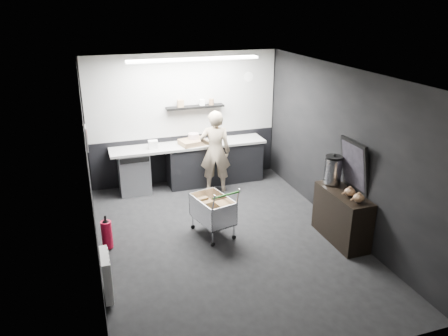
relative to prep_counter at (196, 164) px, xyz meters
name	(u,v)px	position (x,y,z in m)	size (l,w,h in m)	color
floor	(226,240)	(-0.14, -2.42, -0.46)	(5.50, 5.50, 0.00)	black
ceiling	(227,73)	(-0.14, -2.42, 2.24)	(5.50, 5.50, 0.00)	silver
wall_back	(184,119)	(-0.14, 0.33, 0.89)	(5.50, 5.50, 0.00)	black
wall_front	(318,258)	(-0.14, -5.17, 0.89)	(5.50, 5.50, 0.00)	black
wall_left	(90,179)	(-2.14, -2.42, 0.89)	(5.50, 5.50, 0.00)	black
wall_right	(341,150)	(1.86, -2.42, 0.89)	(5.50, 5.50, 0.00)	black
kitchen_wall_panel	(184,95)	(-0.14, 0.31, 1.39)	(3.95, 0.02, 1.70)	#B9B9B4
dado_panel	(186,158)	(-0.14, 0.31, 0.04)	(3.95, 0.02, 1.00)	black
floating_shelf	(195,107)	(0.06, 0.20, 1.16)	(1.20, 0.22, 0.04)	black
wall_clock	(249,77)	(1.26, 0.30, 1.69)	(0.20, 0.20, 0.03)	white
poster	(87,138)	(-2.12, -1.12, 1.09)	(0.02, 0.30, 0.40)	silver
poster_red_band	(86,134)	(-2.11, -1.12, 1.16)	(0.01, 0.22, 0.10)	red
radiator	(106,275)	(-2.08, -3.32, -0.11)	(0.10, 0.50, 0.60)	white
ceiling_strip	(194,59)	(-0.14, -0.57, 2.21)	(2.40, 0.20, 0.04)	white
prep_counter	(196,164)	(0.00, 0.00, 0.00)	(3.20, 0.61, 0.90)	black
person	(215,152)	(0.29, -0.45, 0.38)	(0.61, 0.40, 1.68)	beige
shopping_cart	(213,211)	(-0.29, -2.15, -0.03)	(0.66, 0.93, 0.90)	silver
sideboard	(342,209)	(1.65, -2.94, 0.08)	(0.48, 1.12, 1.67)	black
fire_extinguisher	(107,234)	(-1.99, -2.07, -0.19)	(0.17, 0.17, 0.55)	red
cardboard_box	(193,142)	(-0.07, -0.05, 0.49)	(0.51, 0.39, 0.10)	#987751
pink_tub	(194,139)	(-0.03, 0.00, 0.55)	(0.22, 0.22, 0.22)	beige
white_container	(153,145)	(-0.88, -0.05, 0.52)	(0.18, 0.14, 0.16)	white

